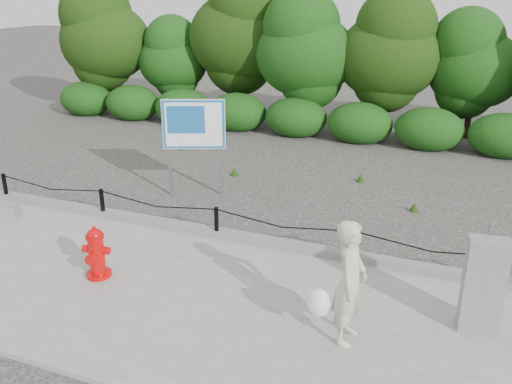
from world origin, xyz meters
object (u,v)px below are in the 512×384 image
object	(u,v)px
pedestrian	(348,284)
advertising_sign	(194,129)
fire_hydrant	(96,253)
utility_cabinet	(483,286)

from	to	relation	value
pedestrian	advertising_sign	bearing A→B (deg)	46.42
fire_hydrant	pedestrian	distance (m)	4.02
fire_hydrant	advertising_sign	distance (m)	4.09
fire_hydrant	pedestrian	bearing A→B (deg)	-13.31
pedestrian	advertising_sign	world-z (taller)	advertising_sign
fire_hydrant	utility_cabinet	distance (m)	5.65
pedestrian	advertising_sign	distance (m)	5.99
fire_hydrant	utility_cabinet	size ratio (longest dim) A/B	0.58
pedestrian	utility_cabinet	bearing A→B (deg)	-61.56
fire_hydrant	advertising_sign	size ratio (longest dim) A/B	0.39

